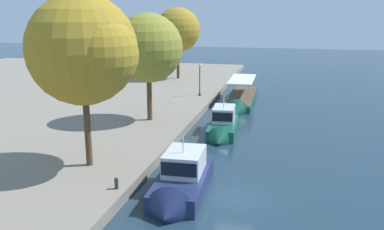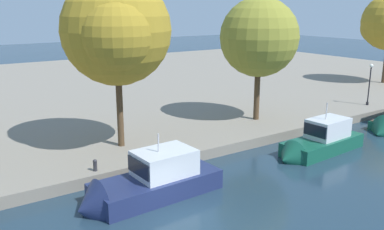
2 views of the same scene
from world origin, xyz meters
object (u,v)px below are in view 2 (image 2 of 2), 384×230
object	(u,v)px
motor_yacht_3	(318,145)
tree_1	(262,38)
lamp_post	(370,81)
motor_yacht_2	(147,186)
tree_0	(116,31)
mooring_bollard_0	(95,165)

from	to	relation	value
motor_yacht_3	tree_1	size ratio (longest dim) A/B	0.77
tree_1	lamp_post	bearing A→B (deg)	-9.49
motor_yacht_3	lamp_post	size ratio (longest dim) A/B	1.93
motor_yacht_2	tree_1	xyz separation A→B (m)	(14.91, 7.04, 7.08)
motor_yacht_2	motor_yacht_3	bearing A→B (deg)	175.99
tree_0	motor_yacht_3	bearing A→B (deg)	-30.28
motor_yacht_3	mooring_bollard_0	xyz separation A→B (m)	(-15.46, 4.01, 0.53)
lamp_post	motor_yacht_2	bearing A→B (deg)	-169.94
motor_yacht_3	mooring_bollard_0	distance (m)	15.98
motor_yacht_2	tree_0	xyz separation A→B (m)	(1.58, 6.81, 8.09)
lamp_post	tree_0	bearing A→B (deg)	175.83
tree_1	motor_yacht_2	bearing A→B (deg)	-154.73
lamp_post	tree_0	distance (m)	26.75
motor_yacht_2	tree_1	world-z (taller)	tree_1
tree_0	tree_1	world-z (taller)	tree_0
motor_yacht_3	mooring_bollard_0	bearing A→B (deg)	-18.34
lamp_post	tree_1	bearing A→B (deg)	170.51
tree_1	motor_yacht_3	bearing A→B (deg)	-97.92
mooring_bollard_0	lamp_post	distance (m)	29.34
tree_1	tree_0	bearing A→B (deg)	-179.02
tree_0	tree_1	xyz separation A→B (m)	(13.33, 0.23, -1.01)
mooring_bollard_0	lamp_post	bearing A→B (deg)	2.49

